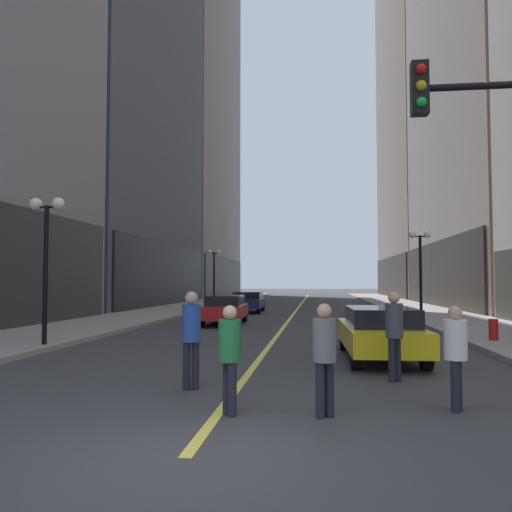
{
  "coord_description": "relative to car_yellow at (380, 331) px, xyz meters",
  "views": [
    {
      "loc": [
        1.49,
        -5.67,
        1.97
      ],
      "look_at": [
        -1.88,
        22.21,
        3.37
      ],
      "focal_mm": 35.96,
      "sensor_mm": 36.0,
      "label": 1
    }
  ],
  "objects": [
    {
      "name": "building_left_far",
      "position": [
        -19.9,
        52.36,
        27.53
      ],
      "size": [
        12.91,
        26.0,
        56.67
      ],
      "color": "gray",
      "rests_on": "ground"
    },
    {
      "name": "sidewalk_left",
      "position": [
        -11.29,
        27.36,
        -0.65
      ],
      "size": [
        4.5,
        78.0,
        0.15
      ],
      "primitive_type": "cube",
      "color": "gray",
      "rests_on": "ground"
    },
    {
      "name": "pedestrian_in_green_parka",
      "position": [
        -2.85,
        -5.76,
        0.21
      ],
      "size": [
        0.47,
        0.47,
        1.61
      ],
      "color": "black",
      "rests_on": "ground"
    },
    {
      "name": "lane_centre_stripe",
      "position": [
        -3.04,
        27.36,
        -0.72
      ],
      "size": [
        0.16,
        70.0,
        0.01
      ],
      "primitive_type": "cube",
      "color": "#E5D64C",
      "rests_on": "ground"
    },
    {
      "name": "car_yellow",
      "position": [
        0.0,
        0.0,
        0.0
      ],
      "size": [
        1.91,
        4.7,
        1.32
      ],
      "color": "yellow",
      "rests_on": "ground"
    },
    {
      "name": "pedestrian_in_blue_hoodie",
      "position": [
        -3.86,
        -4.1,
        0.33
      ],
      "size": [
        0.43,
        0.43,
        1.78
      ],
      "color": "black",
      "rests_on": "ground"
    },
    {
      "name": "pedestrian_in_white_shirt",
      "position": [
        0.54,
        -5.11,
        0.2
      ],
      "size": [
        0.45,
        0.45,
        1.59
      ],
      "color": "black",
      "rests_on": "ground"
    },
    {
      "name": "pedestrian_in_grey_suit",
      "position": [
        -1.46,
        -5.72,
        0.24
      ],
      "size": [
        0.47,
        0.47,
        1.65
      ],
      "color": "black",
      "rests_on": "ground"
    },
    {
      "name": "building_right_far",
      "position": [
        14.7,
        52.36,
        30.78
      ],
      "size": [
        14.66,
        26.0,
        63.15
      ],
      "color": "gray",
      "rests_on": "ground"
    },
    {
      "name": "pedestrian_with_orange_bag",
      "position": [
        -0.06,
        -2.9,
        0.32
      ],
      "size": [
        0.48,
        0.48,
        1.77
      ],
      "color": "black",
      "rests_on": "ground"
    },
    {
      "name": "street_lamp_right_mid",
      "position": [
        3.36,
        12.12,
        2.54
      ],
      "size": [
        1.06,
        0.36,
        4.43
      ],
      "color": "black",
      "rests_on": "ground"
    },
    {
      "name": "car_navy",
      "position": [
        -6.02,
        19.34,
        0.0
      ],
      "size": [
        2.01,
        4.59,
        1.32
      ],
      "color": "#141E4C",
      "rests_on": "ground"
    },
    {
      "name": "street_lamp_left_near",
      "position": [
        -9.44,
        0.78,
        2.54
      ],
      "size": [
        1.06,
        0.36,
        4.43
      ],
      "color": "black",
      "rests_on": "ground"
    },
    {
      "name": "ground_plane",
      "position": [
        -3.04,
        27.36,
        -0.72
      ],
      "size": [
        200.0,
        200.0,
        0.0
      ],
      "primitive_type": "plane",
      "color": "#38383A"
    },
    {
      "name": "car_red",
      "position": [
        -5.83,
        10.07,
        -0.0
      ],
      "size": [
        1.94,
        4.7,
        1.32
      ],
      "color": "#B21919",
      "rests_on": "ground"
    },
    {
      "name": "fire_hydrant_right",
      "position": [
        3.86,
        3.47,
        -0.32
      ],
      "size": [
        0.28,
        0.28,
        0.8
      ],
      "primitive_type": "cylinder",
      "color": "red",
      "rests_on": "ground"
    },
    {
      "name": "street_lamp_left_far",
      "position": [
        -9.44,
        25.18,
        2.54
      ],
      "size": [
        1.06,
        0.36,
        4.43
      ],
      "color": "black",
      "rests_on": "ground"
    },
    {
      "name": "sidewalk_right",
      "position": [
        5.21,
        27.36,
        -0.65
      ],
      "size": [
        4.5,
        78.0,
        0.15
      ],
      "primitive_type": "cube",
      "color": "gray",
      "rests_on": "ground"
    }
  ]
}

